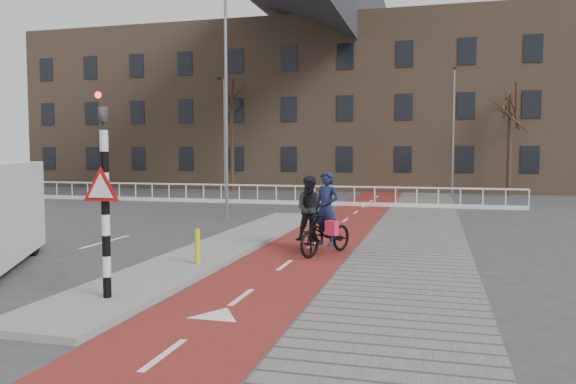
# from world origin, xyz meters

# --- Properties ---
(ground) EXTENTS (120.00, 120.00, 0.00)m
(ground) POSITION_xyz_m (0.00, 0.00, 0.00)
(ground) COLOR #38383A
(ground) RESTS_ON ground
(bike_lane) EXTENTS (2.50, 60.00, 0.01)m
(bike_lane) POSITION_xyz_m (1.50, 10.00, 0.01)
(bike_lane) COLOR maroon
(bike_lane) RESTS_ON ground
(sidewalk) EXTENTS (3.00, 60.00, 0.01)m
(sidewalk) POSITION_xyz_m (4.30, 10.00, 0.01)
(sidewalk) COLOR slate
(sidewalk) RESTS_ON ground
(curb_island) EXTENTS (1.80, 16.00, 0.12)m
(curb_island) POSITION_xyz_m (-0.70, 4.00, 0.06)
(curb_island) COLOR gray
(curb_island) RESTS_ON ground
(traffic_signal) EXTENTS (0.80, 0.80, 3.68)m
(traffic_signal) POSITION_xyz_m (-0.60, -2.02, 1.99)
(traffic_signal) COLOR black
(traffic_signal) RESTS_ON curb_island
(bollard) EXTENTS (0.12, 0.12, 0.79)m
(bollard) POSITION_xyz_m (-0.29, 1.12, 0.52)
(bollard) COLOR #CBC80B
(bollard) RESTS_ON curb_island
(cyclist_near) EXTENTS (1.53, 2.19, 2.14)m
(cyclist_near) POSITION_xyz_m (2.18, 3.58, 0.73)
(cyclist_near) COLOR black
(cyclist_near) RESTS_ON bike_lane
(cyclist_far) EXTENTS (0.98, 1.93, 2.00)m
(cyclist_far) POSITION_xyz_m (1.67, 4.07, 0.84)
(cyclist_far) COLOR black
(cyclist_far) RESTS_ON bike_lane
(railing) EXTENTS (28.00, 0.10, 0.99)m
(railing) POSITION_xyz_m (-5.00, 17.00, 0.31)
(railing) COLOR silver
(railing) RESTS_ON ground
(townhouse_row) EXTENTS (46.00, 10.00, 15.90)m
(townhouse_row) POSITION_xyz_m (-3.00, 32.00, 7.81)
(townhouse_row) COLOR #7F6047
(townhouse_row) RESTS_ON ground
(tree_mid) EXTENTS (0.28, 0.28, 7.63)m
(tree_mid) POSITION_xyz_m (-8.56, 25.57, 3.81)
(tree_mid) COLOR #322216
(tree_mid) RESTS_ON ground
(tree_right) EXTENTS (0.26, 0.26, 6.17)m
(tree_right) POSITION_xyz_m (9.16, 25.88, 3.08)
(tree_right) COLOR #322216
(tree_right) RESTS_ON ground
(streetlight_near) EXTENTS (0.12, 0.12, 8.85)m
(streetlight_near) POSITION_xyz_m (-3.18, 10.47, 4.42)
(streetlight_near) COLOR slate
(streetlight_near) RESTS_ON ground
(streetlight_left) EXTENTS (0.12, 0.12, 7.22)m
(streetlight_left) POSITION_xyz_m (-7.83, 22.30, 3.61)
(streetlight_left) COLOR slate
(streetlight_left) RESTS_ON ground
(streetlight_right) EXTENTS (0.12, 0.12, 7.55)m
(streetlight_right) POSITION_xyz_m (5.81, 23.88, 3.78)
(streetlight_right) COLOR slate
(streetlight_right) RESTS_ON ground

